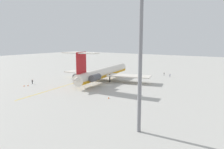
# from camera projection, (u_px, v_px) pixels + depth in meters

# --- Properties ---
(ground) EXTENTS (331.11, 331.11, 0.00)m
(ground) POSITION_uv_depth(u_px,v_px,m) (85.00, 79.00, 91.30)
(ground) COLOR #B7B5AD
(main_jetliner) EXTENTS (43.61, 38.71, 12.73)m
(main_jetliner) POSITION_uv_depth(u_px,v_px,m) (103.00, 73.00, 85.47)
(main_jetliner) COLOR silver
(main_jetliner) RESTS_ON ground
(ground_crew_near_nose) EXTENTS (0.38, 0.30, 1.80)m
(ground_crew_near_nose) POSITION_uv_depth(u_px,v_px,m) (32.00, 81.00, 80.06)
(ground_crew_near_nose) COLOR black
(ground_crew_near_nose) RESTS_ON ground
(ground_crew_near_tail) EXTENTS (0.29, 0.34, 1.65)m
(ground_crew_near_tail) POSITION_uv_depth(u_px,v_px,m) (170.00, 75.00, 95.38)
(ground_crew_near_tail) COLOR black
(ground_crew_near_tail) RESTS_ON ground
(ground_crew_portside) EXTENTS (0.34, 0.32, 1.71)m
(ground_crew_portside) POSITION_uv_depth(u_px,v_px,m) (164.00, 74.00, 99.05)
(ground_crew_portside) COLOR black
(ground_crew_portside) RESTS_ON ground
(ground_crew_starboard) EXTENTS (0.33, 0.32, 1.70)m
(ground_crew_starboard) POSITION_uv_depth(u_px,v_px,m) (84.00, 69.00, 114.61)
(ground_crew_starboard) COLOR black
(ground_crew_starboard) RESTS_ON ground
(safety_cone_nose) EXTENTS (0.40, 0.40, 0.55)m
(safety_cone_nose) POSITION_uv_depth(u_px,v_px,m) (28.00, 85.00, 77.22)
(safety_cone_nose) COLOR #EA590F
(safety_cone_nose) RESTS_ON ground
(safety_cone_wingtip) EXTENTS (0.40, 0.40, 0.55)m
(safety_cone_wingtip) POSITION_uv_depth(u_px,v_px,m) (109.00, 98.00, 60.45)
(safety_cone_wingtip) COLOR #EA590F
(safety_cone_wingtip) RESTS_ON ground
(safety_cone_tail) EXTENTS (0.40, 0.40, 0.55)m
(safety_cone_tail) POSITION_uv_depth(u_px,v_px,m) (24.00, 86.00, 76.61)
(safety_cone_tail) COLOR #EA590F
(safety_cone_tail) RESTS_ON ground
(taxiway_centreline) EXTENTS (75.27, 10.85, 0.01)m
(taxiway_centreline) POSITION_uv_depth(u_px,v_px,m) (88.00, 79.00, 91.86)
(taxiway_centreline) COLOR gold
(taxiway_centreline) RESTS_ON ground
(light_mast) EXTENTS (4.00, 0.70, 29.02)m
(light_mast) POSITION_uv_depth(u_px,v_px,m) (141.00, 45.00, 36.14)
(light_mast) COLOR slate
(light_mast) RESTS_ON ground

